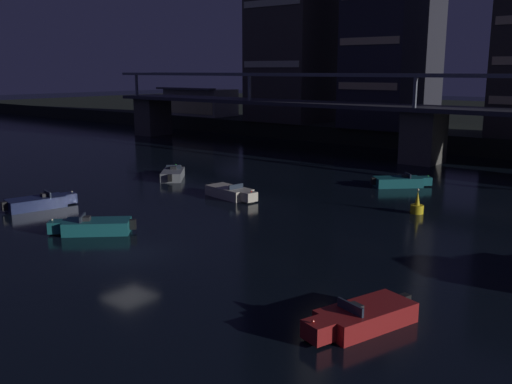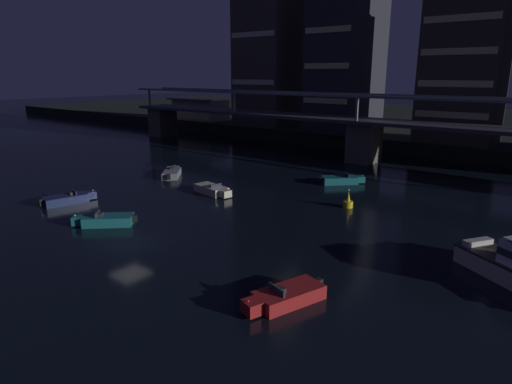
{
  "view_description": "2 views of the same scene",
  "coord_description": "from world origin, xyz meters",
  "px_view_note": "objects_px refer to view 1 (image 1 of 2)",
  "views": [
    {
      "loc": [
        23.59,
        -18.25,
        9.7
      ],
      "look_at": [
        0.16,
        10.81,
        1.63
      ],
      "focal_mm": 39.57,
      "sensor_mm": 36.0,
      "label": 1
    },
    {
      "loc": [
        26.3,
        -17.84,
        12.1
      ],
      "look_at": [
        0.52,
        14.44,
        0.95
      ],
      "focal_mm": 30.84,
      "sensor_mm": 36.0,
      "label": 2
    }
  ],
  "objects_px": {
    "river_bridge": "(425,121)",
    "speedboat_far_left": "(362,317)",
    "speedboat_near_right": "(400,182)",
    "channel_buoy": "(417,207)",
    "tower_west_tall": "(395,20)",
    "waterfront_pavilion": "(200,102)",
    "speedboat_near_center": "(39,202)",
    "speedboat_far_center": "(173,174)",
    "speedboat_mid_left": "(94,226)",
    "speedboat_mid_center": "(231,192)"
  },
  "relations": [
    {
      "from": "waterfront_pavilion",
      "to": "speedboat_near_center",
      "type": "distance_m",
      "value": 58.05
    },
    {
      "from": "speedboat_far_left",
      "to": "channel_buoy",
      "type": "height_order",
      "value": "channel_buoy"
    },
    {
      "from": "speedboat_mid_center",
      "to": "river_bridge",
      "type": "bearing_deg",
      "value": 79.34
    },
    {
      "from": "speedboat_near_center",
      "to": "speedboat_far_left",
      "type": "height_order",
      "value": "same"
    },
    {
      "from": "waterfront_pavilion",
      "to": "speedboat_mid_left",
      "type": "relative_size",
      "value": 2.78
    },
    {
      "from": "speedboat_near_right",
      "to": "speedboat_far_left",
      "type": "bearing_deg",
      "value": -68.1
    },
    {
      "from": "river_bridge",
      "to": "speedboat_mid_left",
      "type": "distance_m",
      "value": 38.62
    },
    {
      "from": "speedboat_near_right",
      "to": "river_bridge",
      "type": "bearing_deg",
      "value": 105.23
    },
    {
      "from": "speedboat_far_center",
      "to": "channel_buoy",
      "type": "height_order",
      "value": "channel_buoy"
    },
    {
      "from": "speedboat_far_left",
      "to": "channel_buoy",
      "type": "relative_size",
      "value": 2.93
    },
    {
      "from": "speedboat_near_center",
      "to": "river_bridge",
      "type": "bearing_deg",
      "value": 70.1
    },
    {
      "from": "speedboat_near_right",
      "to": "speedboat_far_left",
      "type": "relative_size",
      "value": 0.85
    },
    {
      "from": "speedboat_near_center",
      "to": "speedboat_far_left",
      "type": "bearing_deg",
      "value": -5.5
    },
    {
      "from": "speedboat_mid_left",
      "to": "speedboat_far_center",
      "type": "relative_size",
      "value": 0.98
    },
    {
      "from": "tower_west_tall",
      "to": "waterfront_pavilion",
      "type": "relative_size",
      "value": 2.29
    },
    {
      "from": "river_bridge",
      "to": "channel_buoy",
      "type": "bearing_deg",
      "value": -68.09
    },
    {
      "from": "tower_west_tall",
      "to": "speedboat_far_left",
      "type": "xyz_separation_m",
      "value": [
        25.11,
        -54.01,
        -15.81
      ]
    },
    {
      "from": "river_bridge",
      "to": "speedboat_far_center",
      "type": "xyz_separation_m",
      "value": [
        -14.18,
        -22.88,
        -4.09
      ]
    },
    {
      "from": "tower_west_tall",
      "to": "speedboat_near_center",
      "type": "bearing_deg",
      "value": -92.56
    },
    {
      "from": "waterfront_pavilion",
      "to": "speedboat_far_center",
      "type": "distance_m",
      "value": 46.47
    },
    {
      "from": "waterfront_pavilion",
      "to": "speedboat_mid_left",
      "type": "height_order",
      "value": "waterfront_pavilion"
    },
    {
      "from": "river_bridge",
      "to": "speedboat_far_left",
      "type": "distance_m",
      "value": 42.02
    },
    {
      "from": "speedboat_mid_left",
      "to": "speedboat_near_right",
      "type": "bearing_deg",
      "value": 71.23
    },
    {
      "from": "river_bridge",
      "to": "speedboat_near_center",
      "type": "xyz_separation_m",
      "value": [
        -13.29,
        -36.73,
        -4.09
      ]
    },
    {
      "from": "tower_west_tall",
      "to": "speedboat_near_right",
      "type": "relative_size",
      "value": 6.44
    },
    {
      "from": "speedboat_far_left",
      "to": "channel_buoy",
      "type": "distance_m",
      "value": 19.07
    },
    {
      "from": "speedboat_near_right",
      "to": "channel_buoy",
      "type": "relative_size",
      "value": 2.5
    },
    {
      "from": "river_bridge",
      "to": "channel_buoy",
      "type": "height_order",
      "value": "river_bridge"
    },
    {
      "from": "river_bridge",
      "to": "speedboat_far_left",
      "type": "bearing_deg",
      "value": -70.27
    },
    {
      "from": "tower_west_tall",
      "to": "speedboat_mid_center",
      "type": "xyz_separation_m",
      "value": [
        6.19,
        -40.17,
        -15.81
      ]
    },
    {
      "from": "speedboat_far_left",
      "to": "river_bridge",
      "type": "bearing_deg",
      "value": 109.73
    },
    {
      "from": "waterfront_pavilion",
      "to": "speedboat_near_right",
      "type": "xyz_separation_m",
      "value": [
        48.32,
        -25.11,
        -4.02
      ]
    },
    {
      "from": "waterfront_pavilion",
      "to": "speedboat_near_center",
      "type": "bearing_deg",
      "value": -57.13
    },
    {
      "from": "waterfront_pavilion",
      "to": "speedboat_mid_center",
      "type": "distance_m",
      "value": 54.87
    },
    {
      "from": "speedboat_near_right",
      "to": "channel_buoy",
      "type": "height_order",
      "value": "channel_buoy"
    },
    {
      "from": "waterfront_pavilion",
      "to": "speedboat_near_center",
      "type": "relative_size",
      "value": 2.38
    },
    {
      "from": "speedboat_mid_center",
      "to": "speedboat_far_left",
      "type": "distance_m",
      "value": 23.45
    },
    {
      "from": "speedboat_near_right",
      "to": "channel_buoy",
      "type": "distance_m",
      "value": 9.34
    },
    {
      "from": "waterfront_pavilion",
      "to": "speedboat_far_center",
      "type": "relative_size",
      "value": 2.72
    },
    {
      "from": "river_bridge",
      "to": "tower_west_tall",
      "type": "bearing_deg",
      "value": 126.89
    },
    {
      "from": "river_bridge",
      "to": "speedboat_near_center",
      "type": "bearing_deg",
      "value": -109.9
    },
    {
      "from": "speedboat_far_left",
      "to": "speedboat_far_center",
      "type": "xyz_separation_m",
      "value": [
        -28.3,
        16.49,
        0.0
      ]
    },
    {
      "from": "speedboat_near_center",
      "to": "speedboat_far_center",
      "type": "distance_m",
      "value": 13.88
    },
    {
      "from": "speedboat_near_right",
      "to": "speedboat_mid_center",
      "type": "bearing_deg",
      "value": -124.29
    },
    {
      "from": "speedboat_mid_center",
      "to": "speedboat_far_left",
      "type": "bearing_deg",
      "value": -36.2
    },
    {
      "from": "river_bridge",
      "to": "speedboat_mid_left",
      "type": "xyz_separation_m",
      "value": [
        -4.86,
        -38.09,
        -4.09
      ]
    },
    {
      "from": "speedboat_far_left",
      "to": "speedboat_mid_center",
      "type": "bearing_deg",
      "value": 143.8
    },
    {
      "from": "speedboat_near_right",
      "to": "speedboat_mid_center",
      "type": "relative_size",
      "value": 0.84
    },
    {
      "from": "waterfront_pavilion",
      "to": "channel_buoy",
      "type": "height_order",
      "value": "waterfront_pavilion"
    },
    {
      "from": "speedboat_near_right",
      "to": "waterfront_pavilion",
      "type": "bearing_deg",
      "value": 152.54
    }
  ]
}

